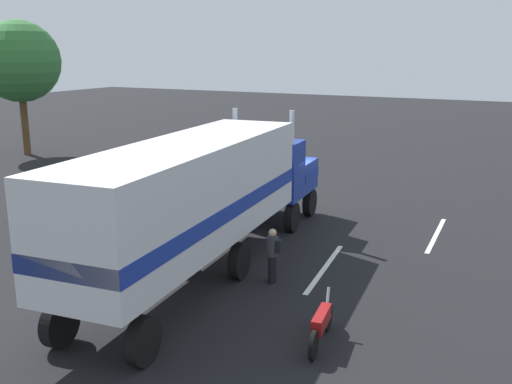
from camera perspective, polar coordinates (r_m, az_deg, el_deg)
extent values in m
plane|color=black|center=(23.80, 2.59, -2.47)|extent=(120.00, 120.00, 0.00)
cube|color=silver|center=(18.58, 6.66, -7.29)|extent=(4.39, 0.65, 0.01)
cube|color=silver|center=(22.56, 17.01, -3.98)|extent=(4.40, 0.37, 0.01)
cube|color=#193399|center=(23.80, 2.52, 1.75)|extent=(2.03, 2.66, 1.20)
cube|color=#193399|center=(22.22, 1.18, 2.21)|extent=(1.63, 2.62, 2.20)
cube|color=silver|center=(24.67, 3.24, 2.18)|extent=(0.28, 2.10, 1.08)
cube|color=#193399|center=(23.79, 2.52, 1.89)|extent=(2.03, 2.70, 0.36)
cylinder|color=silver|center=(22.01, -2.00, 3.69)|extent=(0.18, 0.18, 3.40)
cylinder|color=silver|center=(21.24, 3.45, 3.30)|extent=(0.18, 0.18, 3.40)
cube|color=silver|center=(16.45, -6.58, -0.06)|extent=(10.70, 3.59, 2.80)
cube|color=#193399|center=(16.55, -6.54, -1.47)|extent=(10.70, 3.63, 0.44)
cylinder|color=silver|center=(23.35, -1.46, -0.36)|extent=(1.36, 0.76, 0.64)
cylinder|color=black|center=(24.70, 0.31, -0.52)|extent=(1.12, 0.40, 1.10)
cylinder|color=black|center=(24.02, 5.21, -1.00)|extent=(1.12, 0.40, 1.10)
cylinder|color=black|center=(22.65, -1.80, -1.86)|extent=(1.12, 0.40, 1.10)
cylinder|color=black|center=(21.90, 3.49, -2.43)|extent=(1.12, 0.40, 1.10)
cylinder|color=black|center=(18.43, -7.95, -5.72)|extent=(1.12, 0.40, 1.10)
cylinder|color=black|center=(17.50, -1.62, -6.66)|extent=(1.12, 0.40, 1.10)
cylinder|color=black|center=(14.46, -18.43, -11.98)|extent=(1.12, 0.40, 1.10)
cylinder|color=black|center=(13.25, -10.88, -13.95)|extent=(1.12, 0.40, 1.10)
cylinder|color=black|center=(17.19, 1.49, -7.54)|extent=(0.18, 0.18, 0.82)
cylinder|color=black|center=(17.32, 1.67, -7.38)|extent=(0.18, 0.18, 0.82)
cylinder|color=#333338|center=(17.01, 1.60, -5.26)|extent=(0.34, 0.34, 0.58)
sphere|color=tan|center=(16.88, 1.61, -3.96)|extent=(0.23, 0.23, 0.23)
cube|color=black|center=(16.93, 2.23, -5.25)|extent=(0.27, 0.18, 0.36)
cylinder|color=black|center=(14.65, 6.95, -11.94)|extent=(0.67, 0.19, 0.66)
cylinder|color=black|center=(13.38, 5.59, -14.53)|extent=(0.67, 0.19, 0.66)
cube|color=maroon|center=(13.89, 6.34, -12.14)|extent=(1.12, 0.39, 0.36)
cylinder|color=silver|center=(14.37, 6.92, -10.49)|extent=(0.29, 0.11, 0.69)
cylinder|color=brown|center=(40.21, -21.44, 6.26)|extent=(0.44, 0.44, 4.08)
sphere|color=#337335|center=(39.95, -21.92, 11.64)|extent=(5.01, 5.01, 5.01)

